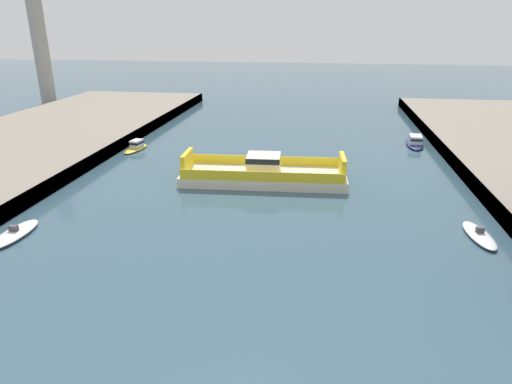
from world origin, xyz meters
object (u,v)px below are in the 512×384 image
smokestack_distant_a (38,33)px  moored_boat_mid_right (136,146)px  chain_ferry (264,173)px  moored_boat_far_left (15,234)px  moored_boat_near_left (415,141)px  moored_boat_mid_left (479,235)px

smokestack_distant_a → moored_boat_mid_right: bearing=-44.9°
chain_ferry → moored_boat_mid_right: (-19.96, 11.19, -0.49)m
moored_boat_mid_right → moored_boat_far_left: 28.43m
moored_boat_near_left → moored_boat_mid_left: bearing=-90.2°
chain_ferry → moored_boat_near_left: (20.11, 19.68, -0.42)m
chain_ferry → moored_boat_far_left: bearing=-138.0°
moored_boat_near_left → chain_ferry: bearing=-135.6°
moored_boat_mid_right → smokestack_distant_a: bearing=135.1°
moored_boat_near_left → moored_boat_mid_right: size_ratio=1.39×
moored_boat_far_left → moored_boat_near_left: bearing=43.2°
moored_boat_near_left → smokestack_distant_a: bearing=160.5°
moored_boat_near_left → moored_boat_mid_left: (-0.09, -31.26, -0.35)m
moored_boat_near_left → moored_boat_far_left: (-39.26, -36.90, -0.32)m
moored_boat_far_left → smokestack_distant_a: size_ratio=0.21×
moored_boat_mid_right → moored_boat_far_left: size_ratio=0.96×
moored_boat_far_left → smokestack_distant_a: bearing=119.6°
moored_boat_mid_right → moored_boat_mid_left: bearing=-29.7°
chain_ferry → moored_boat_mid_right: size_ratio=3.32×
moored_boat_near_left → moored_boat_far_left: 53.88m
moored_boat_mid_left → moored_boat_far_left: 39.57m
chain_ferry → smokestack_distant_a: (-55.21, 46.36, 14.00)m
moored_boat_near_left → smokestack_distant_a: 81.20m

